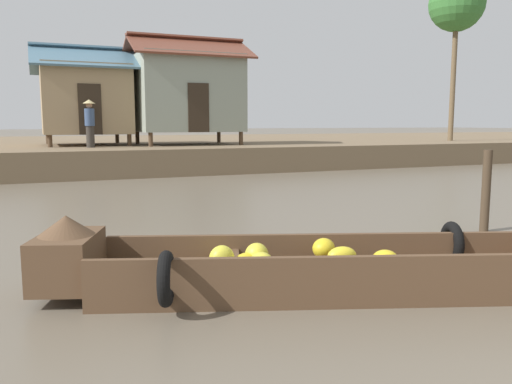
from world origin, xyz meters
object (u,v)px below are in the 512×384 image
banana_boat (323,266)px  vendor_person (90,121)px  stilt_house_mid_right (187,92)px  palm_tree_near (457,5)px  mooring_post (486,191)px  stilt_house_mid_left (85,98)px

banana_boat → vendor_person: vendor_person is taller
stilt_house_mid_right → palm_tree_near: (12.93, -0.67, 4.29)m
banana_boat → mooring_post: bearing=22.1°
palm_tree_near → mooring_post: size_ratio=5.78×
stilt_house_mid_right → palm_tree_near: size_ratio=0.60×
banana_boat → stilt_house_mid_right: size_ratio=1.27×
stilt_house_mid_right → mooring_post: bearing=-85.7°
vendor_person → mooring_post: vendor_person is taller
mooring_post → palm_tree_near: bearing=48.4°
banana_boat → stilt_house_mid_left: bearing=93.0°
stilt_house_mid_left → vendor_person: (-0.08, -2.30, -0.87)m
stilt_house_mid_left → banana_boat: bearing=-87.0°
banana_boat → palm_tree_near: palm_tree_near is taller
banana_boat → stilt_house_mid_left: (-0.87, 16.74, 2.42)m
banana_boat → mooring_post: 4.29m
banana_boat → palm_tree_near: size_ratio=0.76×
palm_tree_near → vendor_person: 17.64m
banana_boat → vendor_person: (-0.94, 14.44, 1.55)m
mooring_post → stilt_house_mid_right: bearing=94.3°
banana_boat → stilt_house_mid_left: size_ratio=1.45×
stilt_house_mid_left → palm_tree_near: size_ratio=0.52×
stilt_house_mid_left → vendor_person: size_ratio=2.44×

